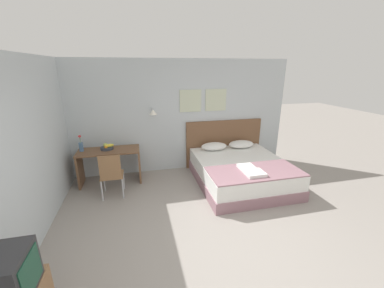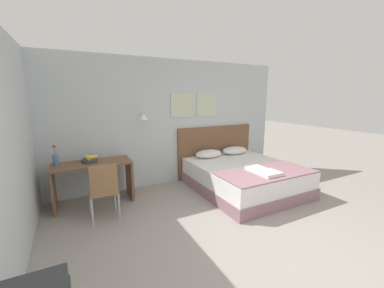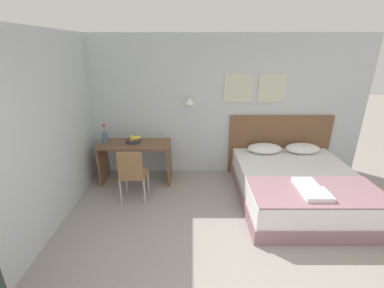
% 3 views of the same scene
% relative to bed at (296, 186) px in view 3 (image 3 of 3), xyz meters
% --- Properties ---
extents(wall_back, '(5.62, 0.31, 2.65)m').
position_rel_bed_xyz_m(wall_back, '(-1.22, 1.14, 1.07)').
color(wall_back, silver).
rests_on(wall_back, ground_plane).
extents(bed, '(1.86, 2.10, 0.53)m').
position_rel_bed_xyz_m(bed, '(0.00, 0.00, 0.00)').
color(bed, gray).
rests_on(bed, ground_plane).
extents(headboard, '(1.98, 0.06, 1.19)m').
position_rel_bed_xyz_m(headboard, '(0.00, 1.08, 0.33)').
color(headboard, brown).
rests_on(headboard, ground_plane).
extents(pillow_left, '(0.64, 0.39, 0.17)m').
position_rel_bed_xyz_m(pillow_left, '(-0.36, 0.81, 0.36)').
color(pillow_left, white).
rests_on(pillow_left, bed).
extents(pillow_right, '(0.64, 0.39, 0.17)m').
position_rel_bed_xyz_m(pillow_right, '(0.36, 0.81, 0.36)').
color(pillow_right, white).
rests_on(pillow_right, bed).
extents(throw_blanket, '(1.80, 0.84, 0.02)m').
position_rel_bed_xyz_m(throw_blanket, '(0.00, -0.61, 0.28)').
color(throw_blanket, gray).
rests_on(throw_blanket, bed).
extents(folded_towel_near_foot, '(0.30, 0.28, 0.06)m').
position_rel_bed_xyz_m(folded_towel_near_foot, '(-0.11, -0.46, 0.32)').
color(folded_towel_near_foot, white).
rests_on(folded_towel_near_foot, throw_blanket).
extents(folded_towel_mid_bed, '(0.36, 0.31, 0.06)m').
position_rel_bed_xyz_m(folded_towel_mid_bed, '(-0.09, -0.76, 0.32)').
color(folded_towel_mid_bed, white).
rests_on(folded_towel_mid_bed, throw_blanket).
extents(desk, '(1.29, 0.57, 0.76)m').
position_rel_bed_xyz_m(desk, '(-2.78, 0.72, 0.27)').
color(desk, brown).
rests_on(desk, ground_plane).
extents(desk_chair, '(0.43, 0.43, 0.91)m').
position_rel_bed_xyz_m(desk_chair, '(-2.69, 0.02, 0.26)').
color(desk_chair, '#8E6642').
rests_on(desk_chair, ground_plane).
extents(fruit_bowl, '(0.30, 0.27, 0.13)m').
position_rel_bed_xyz_m(fruit_bowl, '(-2.81, 0.77, 0.54)').
color(fruit_bowl, '#333842').
rests_on(fruit_bowl, desk).
extents(flower_vase, '(0.09, 0.09, 0.36)m').
position_rel_bed_xyz_m(flower_vase, '(-3.33, 0.77, 0.61)').
color(flower_vase, '#4C7099').
rests_on(flower_vase, desk).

